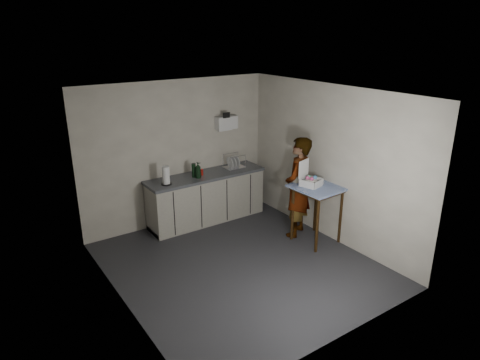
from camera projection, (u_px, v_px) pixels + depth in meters
ground at (240, 265)px, 6.54m from camera, size 4.00×4.00×0.00m
wall_back at (178, 153)px, 7.65m from camera, size 3.60×0.02×2.60m
wall_right at (330, 164)px, 7.06m from camera, size 0.02×4.00×2.60m
wall_left at (118, 214)px, 5.15m from camera, size 0.02×4.00×2.60m
ceiling at (240, 94)px, 5.67m from camera, size 3.60×4.00×0.01m
kitchen_counter at (206, 199)px, 7.93m from camera, size 2.24×0.62×0.91m
wall_shelf at (226, 123)px, 7.98m from camera, size 0.42×0.18×0.37m
side_table at (318, 193)px, 7.00m from camera, size 0.80×0.80×0.99m
standing_man at (297, 187)px, 7.25m from camera, size 0.76×0.69×1.74m
soap_bottle at (198, 170)px, 7.53m from camera, size 0.15×0.15×0.29m
soda_can at (202, 172)px, 7.70m from camera, size 0.06×0.06×0.11m
dark_bottle at (194, 170)px, 7.58m from camera, size 0.07×0.07×0.25m
paper_towel at (166, 176)px, 7.21m from camera, size 0.18×0.18×0.32m
dish_rack at (234, 165)px, 8.10m from camera, size 0.38×0.29×0.27m
bakery_box at (310, 180)px, 6.96m from camera, size 0.37×0.37×0.41m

